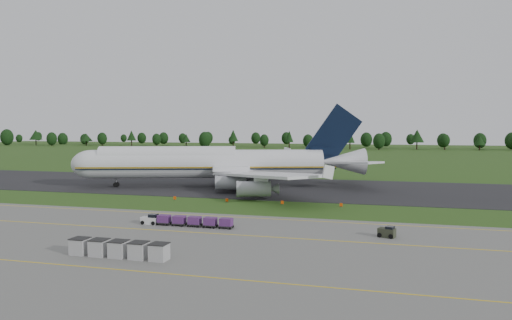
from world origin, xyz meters
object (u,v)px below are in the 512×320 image
(baggage_train, at_px, (185,221))
(edge_markers, at_px, (254,201))
(aircraft, at_px, (213,163))
(utility_cart, at_px, (387,233))
(uld_row, at_px, (119,249))

(baggage_train, distance_m, edge_markers, 23.64)
(aircraft, bearing_deg, baggage_train, -74.93)
(utility_cart, bearing_deg, baggage_train, -179.57)
(uld_row, bearing_deg, aircraft, 100.72)
(baggage_train, bearing_deg, utility_cart, 0.43)
(baggage_train, xyz_separation_m, utility_cart, (27.69, 0.21, -0.20))
(baggage_train, bearing_deg, edge_markers, 80.86)
(aircraft, distance_m, baggage_train, 46.00)
(utility_cart, height_order, uld_row, uld_row)
(baggage_train, bearing_deg, aircraft, 105.07)
(baggage_train, relative_size, utility_cart, 5.83)
(baggage_train, height_order, utility_cart, baggage_train)
(edge_markers, bearing_deg, aircraft, 126.90)
(baggage_train, height_order, uld_row, uld_row)
(aircraft, relative_size, utility_cart, 28.97)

